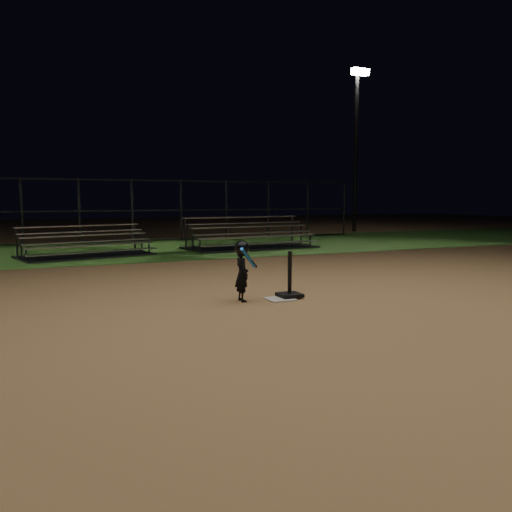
{
  "coord_description": "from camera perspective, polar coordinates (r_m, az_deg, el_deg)",
  "views": [
    {
      "loc": [
        -3.91,
        -7.69,
        1.71
      ],
      "look_at": [
        0.0,
        1.0,
        0.65
      ],
      "focal_mm": 36.06,
      "sensor_mm": 36.0,
      "label": 1
    }
  ],
  "objects": [
    {
      "name": "home_plate",
      "position": [
        8.79,
        2.68,
        -4.79
      ],
      "size": [
        0.45,
        0.45,
        0.02
      ],
      "primitive_type": "cube",
      "color": "beige",
      "rests_on": "ground"
    },
    {
      "name": "backstop_fence",
      "position": [
        21.06,
        -13.56,
        4.91
      ],
      "size": [
        20.08,
        0.08,
        2.5
      ],
      "color": "#38383D",
      "rests_on": "ground"
    },
    {
      "name": "child_batter",
      "position": [
        8.56,
        -1.55,
        -1.48
      ],
      "size": [
        0.45,
        0.51,
        1.02
      ],
      "rotation": [
        0.0,
        0.0,
        1.56
      ],
      "color": "black",
      "rests_on": "ground"
    },
    {
      "name": "light_pole_right",
      "position": [
        27.85,
        11.11,
        12.9
      ],
      "size": [
        0.9,
        0.53,
        8.3
      ],
      "color": "#2D2D30",
      "rests_on": "ground"
    },
    {
      "name": "bleacher_left",
      "position": [
        16.11,
        -18.3,
        0.61
      ],
      "size": [
        4.06,
        2.62,
        0.92
      ],
      "rotation": [
        0.0,
        0.0,
        0.23
      ],
      "color": "silver",
      "rests_on": "ground"
    },
    {
      "name": "bleacher_right",
      "position": [
        17.89,
        -0.63,
        1.58
      ],
      "size": [
        4.6,
        2.51,
        1.09
      ],
      "rotation": [
        0.0,
        0.0,
        0.08
      ],
      "color": "silver",
      "rests_on": "ground"
    },
    {
      "name": "ground",
      "position": [
        8.79,
        2.68,
        -4.87
      ],
      "size": [
        80.0,
        80.0,
        0.0
      ],
      "primitive_type": "plane",
      "color": "#A67D4B",
      "rests_on": "ground"
    },
    {
      "name": "grass_strip",
      "position": [
        18.2,
        -11.7,
        0.84
      ],
      "size": [
        60.0,
        8.0,
        0.01
      ],
      "primitive_type": "cube",
      "color": "#2B591C",
      "rests_on": "ground"
    },
    {
      "name": "batting_tee",
      "position": [
        8.93,
        3.75,
        -3.6
      ],
      "size": [
        0.38,
        0.38,
        0.79
      ],
      "color": "black",
      "rests_on": "home_plate"
    }
  ]
}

